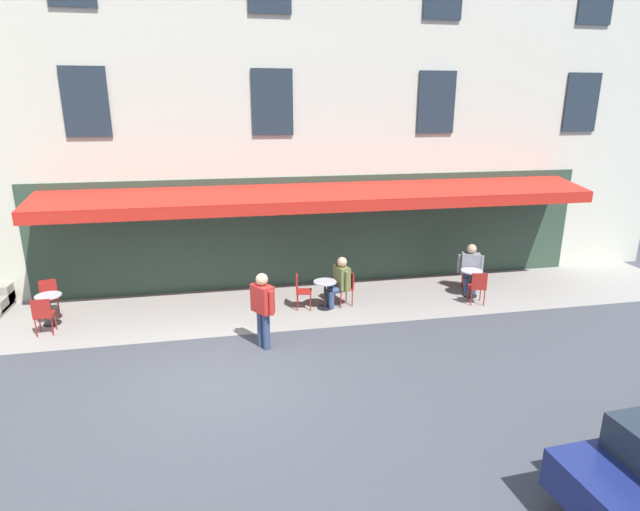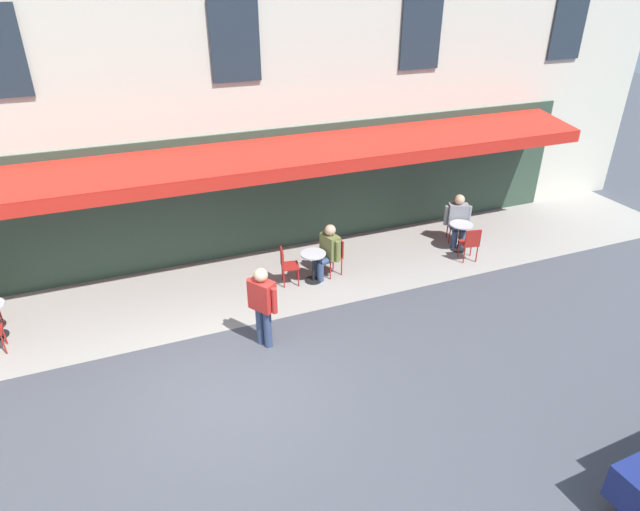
{
  "view_description": "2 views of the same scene",
  "coord_description": "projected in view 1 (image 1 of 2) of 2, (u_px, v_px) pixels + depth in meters",
  "views": [
    {
      "loc": [
        -0.19,
        9.0,
        5.12
      ],
      "look_at": [
        -2.6,
        -3.16,
        1.41
      ],
      "focal_mm": 28.2,
      "sensor_mm": 36.0,
      "label": 1
    },
    {
      "loc": [
        1.19,
        7.24,
        6.57
      ],
      "look_at": [
        -2.75,
        -2.68,
        0.84
      ],
      "focal_mm": 29.94,
      "sensor_mm": 36.0,
      "label": 2
    }
  ],
  "objects": [
    {
      "name": "cafe_chair_red_kerbside",
      "position": [
        346.0,
        285.0,
        13.31
      ],
      "size": [
        0.48,
        0.48,
        0.91
      ],
      "color": "maroon",
      "rests_on": "ground_plane"
    },
    {
      "name": "ground_plane",
      "position": [
        222.0,
        376.0,
        9.89
      ],
      "size": [
        70.0,
        70.0,
        0.0
      ],
      "primitive_type": "plane",
      "color": "#42444C"
    },
    {
      "name": "seated_companion_in_grey",
      "position": [
        470.0,
        267.0,
        14.25
      ],
      "size": [
        0.67,
        0.68,
        1.37
      ],
      "color": "navy",
      "rests_on": "ground_plane"
    },
    {
      "name": "sidewalk_cafe_terrace",
      "position": [
        342.0,
        301.0,
        13.69
      ],
      "size": [
        20.5,
        3.2,
        0.01
      ],
      "primitive_type": "cube",
      "color": "gray",
      "rests_on": "ground_plane"
    },
    {
      "name": "seated_patron_in_olive",
      "position": [
        339.0,
        280.0,
        13.18
      ],
      "size": [
        0.63,
        0.68,
        1.34
      ],
      "color": "navy",
      "rests_on": "ground_plane"
    },
    {
      "name": "cafe_chair_red_back_row",
      "position": [
        301.0,
        289.0,
        13.05
      ],
      "size": [
        0.47,
        0.47,
        0.91
      ],
      "color": "maroon",
      "rests_on": "ground_plane"
    },
    {
      "name": "cafe_chair_red_by_window",
      "position": [
        49.0,
        295.0,
        12.65
      ],
      "size": [
        0.5,
        0.5,
        0.91
      ],
      "color": "maroon",
      "rests_on": "ground_plane"
    },
    {
      "name": "cafe_building_facade",
      "position": [
        324.0,
        34.0,
        17.4
      ],
      "size": [
        20.0,
        10.7,
        15.0
      ],
      "color": "beige",
      "rests_on": "ground_plane"
    },
    {
      "name": "cafe_table_near_entrance",
      "position": [
        50.0,
        305.0,
        12.13
      ],
      "size": [
        0.6,
        0.6,
        0.75
      ],
      "color": "black",
      "rests_on": "ground_plane"
    },
    {
      "name": "cafe_chair_red_facing_street",
      "position": [
        469.0,
        270.0,
        14.5
      ],
      "size": [
        0.52,
        0.52,
        0.91
      ],
      "color": "maroon",
      "rests_on": "ground_plane"
    },
    {
      "name": "cafe_chair_red_under_awning",
      "position": [
        478.0,
        285.0,
        13.3
      ],
      "size": [
        0.47,
        0.47,
        0.91
      ],
      "color": "maroon",
      "rests_on": "ground_plane"
    },
    {
      "name": "cafe_table_mid_terrace",
      "position": [
        325.0,
        291.0,
        13.07
      ],
      "size": [
        0.6,
        0.6,
        0.75
      ],
      "color": "black",
      "rests_on": "ground_plane"
    },
    {
      "name": "cafe_chair_red_near_door",
      "position": [
        43.0,
        313.0,
        11.53
      ],
      "size": [
        0.43,
        0.43,
        0.91
      ],
      "color": "maroon",
      "rests_on": "ground_plane"
    },
    {
      "name": "walking_pedestrian_in_red",
      "position": [
        263.0,
        305.0,
        10.79
      ],
      "size": [
        0.51,
        0.61,
        1.72
      ],
      "color": "navy",
      "rests_on": "ground_plane"
    },
    {
      "name": "cafe_table_streetside",
      "position": [
        471.0,
        279.0,
        13.93
      ],
      "size": [
        0.6,
        0.6,
        0.75
      ],
      "color": "black",
      "rests_on": "ground_plane"
    }
  ]
}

